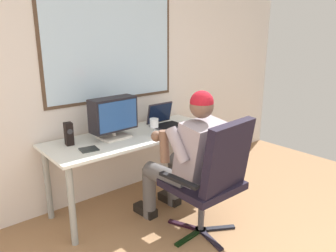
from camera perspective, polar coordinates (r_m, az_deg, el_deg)
wall_rear at (r=3.25m, az=-11.79°, el=11.00°), size 5.49×0.08×2.73m
desk at (r=3.14m, az=-5.87°, el=-3.06°), size 1.69×0.65×0.71m
office_chair at (r=2.61m, az=8.08°, el=-8.33°), size 0.65×0.62×1.02m
person_seated at (r=2.75m, az=3.47°, el=-5.43°), size 0.56×0.81×1.22m
crt_monitor at (r=2.98m, az=-9.60°, el=1.89°), size 0.44×0.23×0.38m
laptop at (r=3.37m, az=-0.67°, el=1.10°), size 0.31×0.28×0.23m
wine_glass at (r=3.02m, az=-2.47°, el=0.38°), size 0.08×0.08×0.17m
desk_speaker at (r=2.90m, az=-17.08°, el=-1.32°), size 0.07×0.09×0.20m
cd_case at (r=2.76m, az=-13.77°, el=-4.01°), size 0.16×0.14×0.01m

